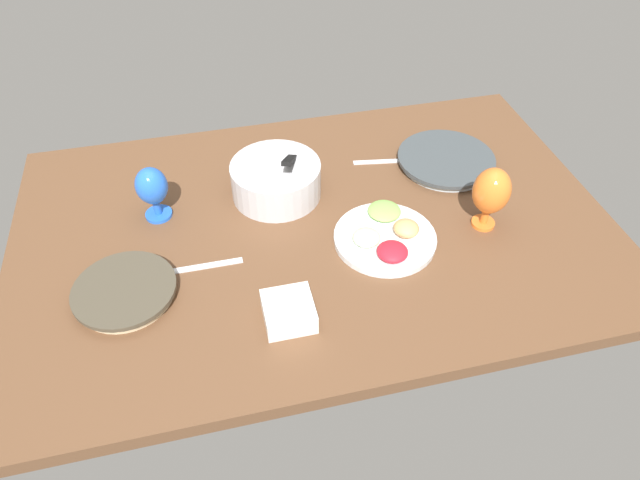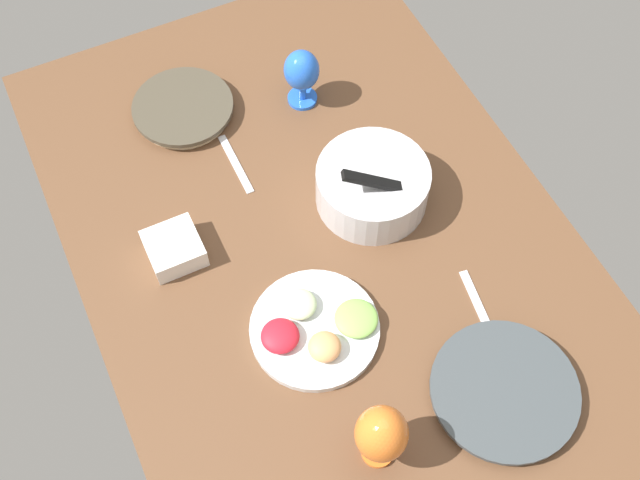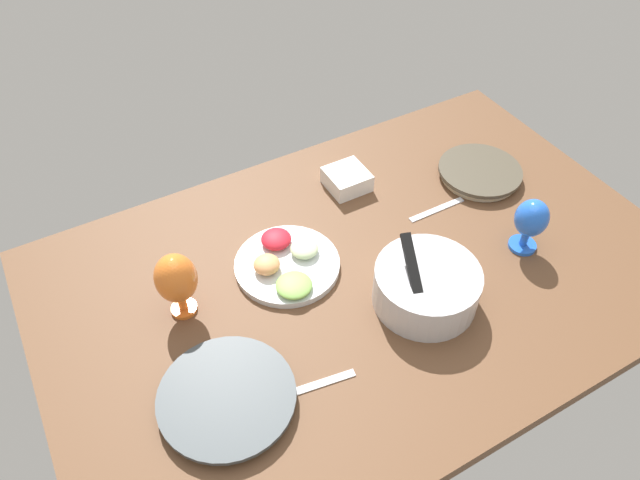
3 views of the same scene
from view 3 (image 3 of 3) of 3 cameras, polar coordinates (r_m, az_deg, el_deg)
ground_plane at (r=153.30cm, az=4.23°, el=-3.46°), size 160.00×104.00×4.00cm
dinner_plate_left at (r=182.90cm, az=15.03°, el=6.25°), size 24.41×24.41×3.11cm
dinner_plate_right at (r=130.50cm, az=-8.89°, el=-14.73°), size 29.30×29.30×2.99cm
mixing_bowl at (r=143.43cm, az=10.14°, el=-4.30°), size 25.20×25.20×16.85cm
fruit_platter at (r=151.15cm, az=-3.23°, el=-2.18°), size 26.80×26.80×5.52cm
hurricane_glass_blue at (r=159.38cm, az=19.55°, el=1.80°), size 8.51×8.51×15.68cm
hurricane_glass_orange at (r=138.73cm, az=-13.61°, el=-3.70°), size 9.75×9.75×18.20cm
square_bowl_white at (r=172.72cm, az=2.59°, el=5.90°), size 11.37×11.37×5.38cm
fork_by_left_plate at (r=170.03cm, az=11.13°, el=2.92°), size 18.01×1.87×0.60cm
fork_by_right_plate at (r=132.05cm, az=-0.39°, el=-13.69°), size 18.06×4.54×0.60cm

